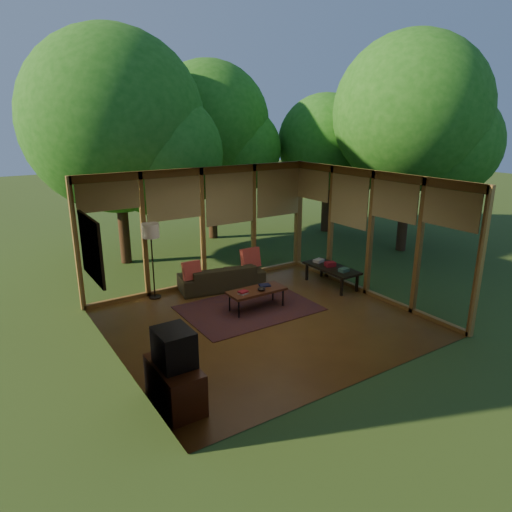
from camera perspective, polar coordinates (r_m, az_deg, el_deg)
floor at (r=8.82m, az=0.99°, el=-8.20°), size 5.50×5.50×0.00m
ceiling at (r=8.05m, az=1.09°, el=9.47°), size 5.50×5.50×0.00m
wall_left at (r=7.24m, az=-17.34°, el=-3.19°), size 0.04×5.00×2.70m
wall_front at (r=6.54m, az=13.46°, el=-5.06°), size 5.50×0.04×2.70m
window_wall_back at (r=10.43m, az=-6.69°, el=3.54°), size 5.50×0.12×2.70m
window_wall_right at (r=10.09m, az=14.11°, el=2.68°), size 0.12×5.00×2.70m
exterior_lawn at (r=19.58m, az=7.35°, el=5.74°), size 40.00×40.00×0.00m
tree_nw at (r=12.32m, az=-17.35°, el=15.73°), size 4.51×4.51×5.90m
tree_ne at (r=14.55m, az=-5.94°, el=16.14°), size 3.71×3.71×5.43m
tree_se at (r=13.52m, az=18.77°, el=16.63°), size 4.17×4.17×5.96m
tree_far at (r=15.42m, az=8.65°, el=13.83°), size 3.10×3.10×4.52m
rug at (r=9.39m, az=-0.89°, el=-6.54°), size 2.63×1.87×0.01m
sofa at (r=10.39m, az=-4.35°, el=-2.61°), size 2.01×1.09×0.56m
pillow_left at (r=9.93m, az=-8.04°, el=-1.84°), size 0.40×0.21×0.41m
pillow_right at (r=10.60m, az=-0.70°, el=-0.27°), size 0.46×0.24×0.48m
ct_book_lower at (r=8.98m, az=-1.62°, el=-4.67°), size 0.21×0.17×0.03m
ct_book_upper at (r=8.97m, az=-1.62°, el=-4.49°), size 0.19×0.16×0.03m
ct_book_side at (r=9.39m, az=1.10°, el=-3.67°), size 0.26×0.22×0.03m
ct_bowl at (r=9.14m, az=0.69°, el=-4.13°), size 0.16×0.16×0.07m
media_cabinet at (r=6.48m, az=-10.12°, el=-15.51°), size 0.50×1.00×0.60m
television at (r=6.21m, az=-10.21°, el=-11.17°), size 0.45×0.55×0.50m
console_book_a at (r=10.33m, az=10.92°, el=-1.72°), size 0.23×0.17×0.08m
console_book_b at (r=10.64m, az=9.25°, el=-1.02°), size 0.26×0.21×0.10m
console_book_c at (r=10.93m, az=7.85°, el=-0.57°), size 0.27×0.23×0.07m
floor_lamp at (r=9.74m, az=-13.02°, el=2.60°), size 0.36×0.36×1.65m
coffee_table at (r=9.21m, az=0.08°, el=-4.42°), size 1.20×0.50×0.43m
side_console at (r=10.63m, az=9.41°, el=-1.58°), size 0.60×1.40×0.46m
wall_painting at (r=8.49m, az=-19.88°, el=0.92°), size 0.06×1.35×1.15m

